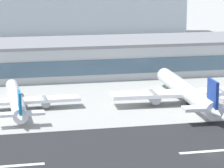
# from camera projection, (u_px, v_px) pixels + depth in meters

# --- Properties ---
(ground_plane) EXTENTS (1400.00, 1400.00, 0.00)m
(ground_plane) POSITION_uv_depth(u_px,v_px,m) (212.00, 155.00, 108.60)
(ground_plane) COLOR #A8A8A3
(runway_strip) EXTENTS (800.00, 40.79, 0.08)m
(runway_strip) POSITION_uv_depth(u_px,v_px,m) (209.00, 151.00, 110.36)
(runway_strip) COLOR #262628
(runway_strip) RESTS_ON ground_plane
(runway_centreline_dash_3) EXTENTS (12.00, 1.20, 0.01)m
(runway_centreline_dash_3) POSITION_uv_depth(u_px,v_px,m) (13.00, 166.00, 102.19)
(runway_centreline_dash_3) COLOR white
(runway_centreline_dash_3) RESTS_ON runway_strip
(runway_centreline_dash_4) EXTENTS (12.00, 1.20, 0.01)m
(runway_centreline_dash_4) POSITION_uv_depth(u_px,v_px,m) (207.00, 151.00, 110.28)
(runway_centreline_dash_4) COLOR white
(runway_centreline_dash_4) RESTS_ON runway_strip
(terminal_building) EXTENTS (208.85, 30.21, 12.04)m
(terminal_building) POSITION_uv_depth(u_px,v_px,m) (84.00, 57.00, 190.25)
(terminal_building) COLOR #B7BABC
(terminal_building) RESTS_ON ground_plane
(airliner_blue_tail_gate_0) EXTENTS (34.35, 41.03, 8.56)m
(airliner_blue_tail_gate_0) POSITION_uv_depth(u_px,v_px,m) (16.00, 101.00, 141.50)
(airliner_blue_tail_gate_0) COLOR silver
(airliner_blue_tail_gate_0) RESTS_ON ground_plane
(airliner_navy_tail_gate_1) EXTENTS (42.91, 51.72, 10.79)m
(airliner_navy_tail_gate_1) POSITION_uv_depth(u_px,v_px,m) (188.00, 92.00, 147.70)
(airliner_navy_tail_gate_1) COLOR white
(airliner_navy_tail_gate_1) RESTS_ON ground_plane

